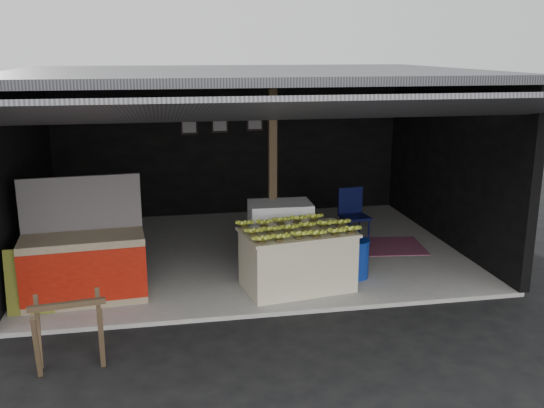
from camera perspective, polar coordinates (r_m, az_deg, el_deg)
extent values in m
plane|color=black|center=(7.91, 0.44, -10.54)|extent=(80.00, 80.00, 0.00)
cube|color=gray|center=(10.19, -2.24, -4.52)|extent=(7.00, 5.00, 0.06)
cube|color=black|center=(12.25, -4.02, 5.83)|extent=(7.00, 0.15, 2.90)
cube|color=black|center=(9.94, -22.73, 2.71)|extent=(0.15, 5.00, 2.90)
cube|color=black|center=(10.86, 16.32, 4.17)|extent=(0.15, 5.00, 2.90)
cube|color=#232326|center=(9.64, -2.41, 12.17)|extent=(7.20, 5.20, 0.12)
cube|color=#232326|center=(6.27, 2.16, 8.83)|extent=(7.40, 2.47, 0.48)
cube|color=#4D3B26|center=(9.28, 0.05, 2.91)|extent=(0.12, 0.12, 2.85)
cube|color=beige|center=(8.51, 2.40, -5.37)|extent=(1.58, 1.09, 0.80)
cube|color=beige|center=(8.38, 2.43, -2.67)|extent=(1.65, 1.16, 0.04)
cube|color=white|center=(9.24, 0.78, -2.96)|extent=(0.95, 0.64, 1.03)
cube|color=navy|center=(8.93, 1.18, -3.25)|extent=(0.72, 0.04, 0.31)
cube|color=#B21414|center=(9.04, 1.17, -5.43)|extent=(0.46, 0.03, 0.10)
cube|color=#998466|center=(8.48, -17.22, -5.78)|extent=(1.63, 0.81, 0.89)
cube|color=#AF190B|center=(8.14, -17.49, -6.63)|extent=(1.58, 0.14, 0.70)
cube|color=white|center=(8.13, -17.50, -6.66)|extent=(0.54, 0.05, 0.18)
cube|color=#1A284E|center=(8.52, -17.41, 0.08)|extent=(1.58, 0.17, 0.74)
cube|color=black|center=(8.28, -21.90, -6.81)|extent=(0.57, 0.13, 0.86)
cube|color=#4D3B26|center=(6.75, -21.27, -12.50)|extent=(0.09, 0.30, 0.77)
cube|color=#4D3B26|center=(6.73, -15.75, -12.10)|extent=(0.09, 0.30, 0.77)
cube|color=#4D3B26|center=(7.09, -21.14, -11.14)|extent=(0.09, 0.30, 0.77)
cube|color=#4D3B26|center=(7.07, -15.91, -10.76)|extent=(0.09, 0.30, 0.77)
cube|color=#4D3B26|center=(6.76, -18.75, -8.99)|extent=(0.79, 0.16, 0.06)
cylinder|color=navy|center=(9.01, 7.91, -5.20)|extent=(0.37, 0.37, 0.55)
cylinder|color=#0A0E37|center=(10.33, 7.26, -2.82)|extent=(0.03, 0.03, 0.47)
cylinder|color=#0A0E37|center=(10.49, 9.09, -2.63)|extent=(0.03, 0.03, 0.47)
cylinder|color=#0A0E37|center=(10.65, 6.44, -2.26)|extent=(0.03, 0.03, 0.47)
cylinder|color=#0A0E37|center=(10.80, 8.23, -2.08)|extent=(0.03, 0.03, 0.47)
cube|color=#0A0E37|center=(10.50, 7.80, -1.22)|extent=(0.50, 0.50, 0.04)
cube|color=#0A0E37|center=(10.62, 7.38, 0.31)|extent=(0.45, 0.09, 0.48)
cube|color=maroon|center=(10.51, 10.01, -3.94)|extent=(1.61, 1.17, 0.01)
cube|color=black|center=(12.04, -7.81, 7.49)|extent=(0.32, 0.03, 0.42)
cube|color=#4C4C59|center=(12.02, -7.81, 7.48)|extent=(0.26, 0.02, 0.34)
cube|color=black|center=(12.08, -4.95, 7.69)|extent=(0.32, 0.03, 0.42)
cube|color=#4C4C59|center=(12.06, -4.94, 7.68)|extent=(0.26, 0.02, 0.34)
cube|color=black|center=(12.16, -1.64, 7.88)|extent=(0.32, 0.03, 0.42)
cube|color=#4C4C59|center=(12.14, -1.62, 7.87)|extent=(0.26, 0.02, 0.34)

